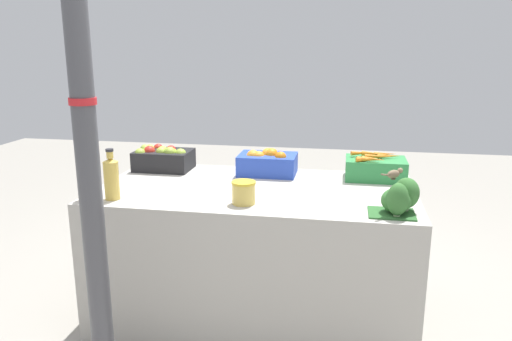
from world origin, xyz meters
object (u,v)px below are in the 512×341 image
object	(u,v)px
support_pole	(84,111)
sparrow_bird	(394,174)
carrot_crate	(375,168)
pickle_jar	(244,192)
orange_crate	(266,162)
juice_bottle_cloudy	(92,175)
juice_bottle_golden	(111,178)
apple_crate	(163,158)
broccoli_pile	(400,198)

from	to	relation	value
support_pole	sparrow_bird	world-z (taller)	support_pole
sparrow_bird	support_pole	bearing A→B (deg)	158.57
carrot_crate	pickle_jar	world-z (taller)	carrot_crate
support_pole	carrot_crate	world-z (taller)	support_pole
carrot_crate	orange_crate	bearing A→B (deg)	-179.73
juice_bottle_cloudy	carrot_crate	bearing A→B (deg)	23.96
orange_crate	juice_bottle_cloudy	distance (m)	1.06
carrot_crate	pickle_jar	distance (m)	0.92
carrot_crate	juice_bottle_golden	bearing A→B (deg)	-154.36
juice_bottle_golden	pickle_jar	bearing A→B (deg)	3.83
apple_crate	broccoli_pile	world-z (taller)	broccoli_pile
support_pole	juice_bottle_golden	xyz separation A→B (m)	(-0.11, 0.42, -0.41)
support_pole	broccoli_pile	bearing A→B (deg)	18.20
orange_crate	carrot_crate	xyz separation A→B (m)	(0.67, 0.00, -0.01)
broccoli_pile	juice_bottle_cloudy	distance (m)	1.58
juice_bottle_golden	support_pole	bearing A→B (deg)	-75.10
carrot_crate	support_pole	bearing A→B (deg)	-139.39
support_pole	juice_bottle_golden	world-z (taller)	support_pole
orange_crate	carrot_crate	distance (m)	0.67
support_pole	orange_crate	distance (m)	1.32
broccoli_pile	pickle_jar	distance (m)	0.77
support_pole	sparrow_bird	bearing A→B (deg)	18.68
support_pole	broccoli_pile	xyz separation A→B (m)	(1.35, 0.44, -0.44)
support_pole	juice_bottle_cloudy	bearing A→B (deg)	117.79
apple_crate	pickle_jar	world-z (taller)	apple_crate
juice_bottle_cloudy	sparrow_bird	bearing A→B (deg)	0.77
carrot_crate	sparrow_bird	xyz separation A→B (m)	(0.05, -0.64, 0.13)
carrot_crate	pickle_jar	size ratio (longest dim) A/B	2.88
juice_bottle_cloudy	sparrow_bird	xyz separation A→B (m)	(1.54, 0.02, 0.07)
broccoli_pile	sparrow_bird	xyz separation A→B (m)	(-0.03, 0.00, 0.12)
orange_crate	pickle_jar	world-z (taller)	orange_crate
apple_crate	broccoli_pile	bearing A→B (deg)	-24.14
carrot_crate	broccoli_pile	world-z (taller)	broccoli_pile
broccoli_pile	juice_bottle_golden	size ratio (longest dim) A/B	0.89
orange_crate	broccoli_pile	xyz separation A→B (m)	(0.75, -0.64, 0.00)
apple_crate	juice_bottle_cloudy	size ratio (longest dim) A/B	1.24
support_pole	pickle_jar	distance (m)	0.88
support_pole	broccoli_pile	size ratio (longest dim) A/B	10.91
support_pole	juice_bottle_cloudy	distance (m)	0.62
orange_crate	sparrow_bird	size ratio (longest dim) A/B	3.20
carrot_crate	sparrow_bird	distance (m)	0.66
broccoli_pile	support_pole	bearing A→B (deg)	-161.80
apple_crate	orange_crate	bearing A→B (deg)	-0.06
broccoli_pile	pickle_jar	bearing A→B (deg)	177.98
support_pole	juice_bottle_cloudy	size ratio (longest dim) A/B	9.08
sparrow_bird	apple_crate	bearing A→B (deg)	115.26
orange_crate	pickle_jar	distance (m)	0.61
pickle_jar	sparrow_bird	bearing A→B (deg)	-2.02
carrot_crate	juice_bottle_cloudy	distance (m)	1.63
apple_crate	juice_bottle_cloudy	xyz separation A→B (m)	(-0.14, -0.66, 0.05)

